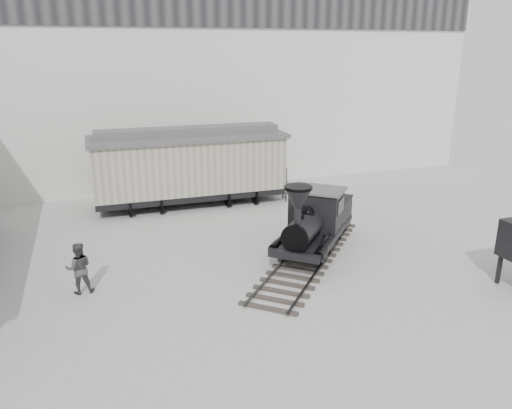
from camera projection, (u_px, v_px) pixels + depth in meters
name	position (u px, v px, depth m)	size (l,w,h in m)	color
ground	(287.00, 317.00, 13.69)	(90.00, 90.00, 0.00)	#9E9E9B
north_wall	(174.00, 79.00, 25.48)	(34.00, 2.51, 11.00)	silver
locomotive	(313.00, 224.00, 17.72)	(6.79, 7.27, 2.89)	#37302C
boxcar	(189.00, 165.00, 22.96)	(8.96, 2.96, 3.65)	black
visitor_b	(79.00, 268.00, 14.83)	(0.78, 0.60, 1.59)	#3D3E3F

